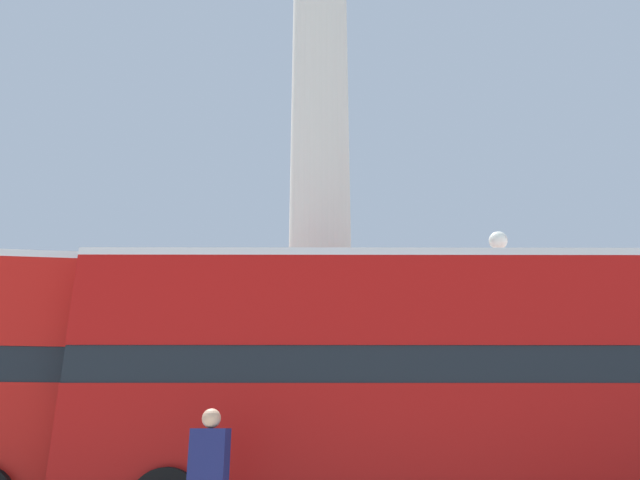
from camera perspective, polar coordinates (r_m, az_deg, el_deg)
monument_column at (r=15.83m, az=-0.00°, el=4.12°), size 6.13×6.13×24.08m
bus_c at (r=9.96m, az=10.78°, el=-13.34°), size 11.31×3.27×4.20m
equestrian_statue at (r=22.18m, az=26.20°, el=-16.43°), size 3.76×3.23×5.98m
street_lamp at (r=12.79m, az=18.44°, el=-10.13°), size 0.41×0.41×5.74m
pedestrian_near_lamp at (r=7.19m, az=-11.15°, el=-22.20°), size 0.48×0.31×1.71m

